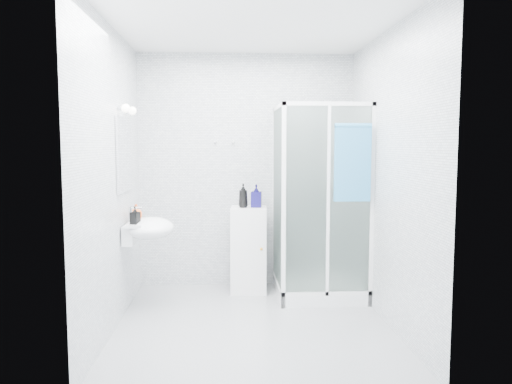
{
  "coord_description": "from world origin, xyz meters",
  "views": [
    {
      "loc": [
        -0.23,
        -4.31,
        1.59
      ],
      "look_at": [
        0.05,
        0.35,
        1.15
      ],
      "focal_mm": 35.0,
      "sensor_mm": 36.0,
      "label": 1
    }
  ],
  "objects": [
    {
      "name": "soap_dispenser_orange",
      "position": [
        -1.11,
        0.58,
        0.94
      ],
      "size": [
        0.13,
        0.13,
        0.15
      ],
      "primitive_type": "imported",
      "rotation": [
        0.0,
        0.0,
        -0.05
      ],
      "color": "#F15B1C",
      "rests_on": "wall_basin"
    },
    {
      "name": "mirror",
      "position": [
        -1.19,
        0.45,
        1.5
      ],
      "size": [
        0.02,
        0.6,
        0.7
      ],
      "primitive_type": "cube",
      "color": "white",
      "rests_on": "room"
    },
    {
      "name": "room",
      "position": [
        0.0,
        0.0,
        1.3
      ],
      "size": [
        2.4,
        2.6,
        2.6
      ],
      "color": "silver",
      "rests_on": "ground"
    },
    {
      "name": "shampoo_bottle_a",
      "position": [
        -0.05,
        0.99,
        1.05
      ],
      "size": [
        0.1,
        0.1,
        0.26
      ],
      "primitive_type": "imported",
      "rotation": [
        0.0,
        0.0,
        -0.01
      ],
      "color": "black",
      "rests_on": "storage_cabinet"
    },
    {
      "name": "vanity_lights",
      "position": [
        -1.14,
        0.45,
        1.92
      ],
      "size": [
        0.1,
        0.4,
        0.08
      ],
      "color": "silver",
      "rests_on": "room"
    },
    {
      "name": "wall_basin",
      "position": [
        -0.99,
        0.45,
        0.8
      ],
      "size": [
        0.46,
        0.56,
        0.35
      ],
      "color": "white",
      "rests_on": "ground"
    },
    {
      "name": "shower_enclosure",
      "position": [
        0.67,
        0.77,
        0.45
      ],
      "size": [
        0.9,
        0.95,
        2.0
      ],
      "color": "white",
      "rests_on": "ground"
    },
    {
      "name": "shampoo_bottle_b",
      "position": [
        0.09,
        1.01,
        1.05
      ],
      "size": [
        0.13,
        0.13,
        0.25
      ],
      "primitive_type": "imported",
      "rotation": [
        0.0,
        0.0,
        -0.14
      ],
      "color": "#0F0C48",
      "rests_on": "storage_cabinet"
    },
    {
      "name": "soap_dispenser_black",
      "position": [
        -1.07,
        0.31,
        0.94
      ],
      "size": [
        0.1,
        0.1,
        0.16
      ],
      "primitive_type": "imported",
      "rotation": [
        0.0,
        0.0,
        -0.41
      ],
      "color": "black",
      "rests_on": "wall_basin"
    },
    {
      "name": "storage_cabinet",
      "position": [
        0.01,
        1.01,
        0.46
      ],
      "size": [
        0.41,
        0.42,
        0.92
      ],
      "rotation": [
        0.0,
        0.0,
        -0.07
      ],
      "color": "white",
      "rests_on": "ground"
    },
    {
      "name": "wall_hooks",
      "position": [
        -0.25,
        1.26,
        1.62
      ],
      "size": [
        0.23,
        0.06,
        0.03
      ],
      "color": "silver",
      "rests_on": "room"
    },
    {
      "name": "hand_towel",
      "position": [
        0.97,
        0.36,
        1.44
      ],
      "size": [
        0.35,
        0.05,
        0.74
      ],
      "color": "teal",
      "rests_on": "shower_enclosure"
    }
  ]
}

